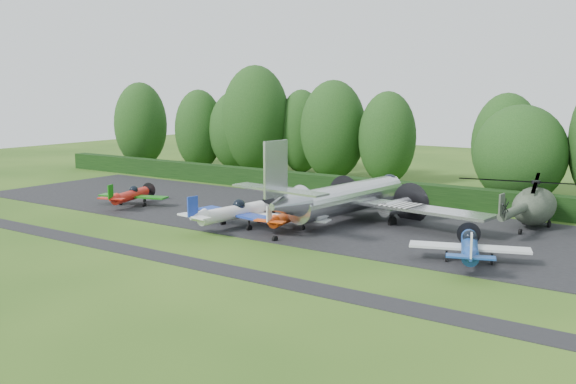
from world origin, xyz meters
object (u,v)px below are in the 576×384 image
Objects in this scene: light_plane_blue at (470,246)px; transport_plane at (346,198)px; light_plane_white at (233,212)px; light_plane_orange at (288,216)px; helicopter at (534,203)px; light_plane_red at (131,195)px.

transport_plane is at bearing 172.00° from light_plane_blue.
light_plane_white is 4.29m from light_plane_orange.
light_plane_white is 23.27m from helicopter.
light_plane_red is at bearing -163.89° from helicopter.
light_plane_white is at bearing -140.57° from light_plane_orange.
helicopter is at bearing 27.33° from light_plane_white.
light_plane_red is (-19.74, -4.97, -1.01)m from transport_plane.
light_plane_blue is at bearing -34.23° from transport_plane.
light_plane_blue reaches higher than light_plane_orange.
transport_plane is at bearing 70.83° from light_plane_orange.
light_plane_blue is at bearing 14.79° from light_plane_red.
light_plane_red reaches higher than light_plane_orange.
light_plane_white is 18.50m from light_plane_blue.
light_plane_orange is 0.87× the size of light_plane_blue.
transport_plane is 3.02× the size of light_plane_blue.
helicopter is (32.64, 11.50, 0.93)m from light_plane_red.
light_plane_red is at bearing -172.25° from transport_plane.
helicopter reaches higher than light_plane_white.
light_plane_red is at bearing 164.38° from light_plane_white.
light_plane_orange is (3.67, 2.19, -0.26)m from light_plane_white.
light_plane_red is at bearing -170.33° from light_plane_orange.
helicopter is (15.36, 11.19, 0.98)m from light_plane_orange.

